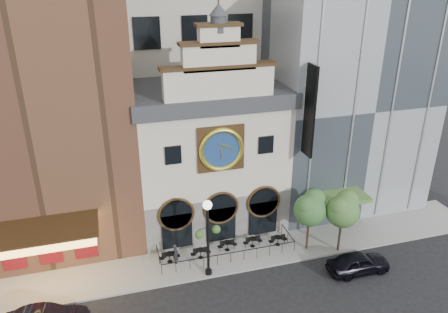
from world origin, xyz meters
name	(u,v)px	position (x,y,z in m)	size (l,w,h in m)	color
ground	(235,274)	(0.00, 0.00, 0.00)	(120.00, 120.00, 0.00)	black
sidewalk	(226,253)	(0.00, 2.50, 0.07)	(44.00, 5.00, 0.15)	gray
clock_building	(208,152)	(0.00, 7.82, 6.69)	(12.60, 8.78, 18.65)	#605E5B
theater_building	(33,88)	(-13.00, 9.96, 12.60)	(14.00, 15.60, 25.00)	brown
retail_building	(338,94)	(12.99, 9.99, 10.14)	(14.00, 14.40, 20.00)	gray
cafe_railing	(226,248)	(0.00, 2.50, 0.60)	(10.60, 2.60, 0.90)	black
bistro_0	(170,257)	(-4.47, 2.58, 0.61)	(1.58, 0.68, 0.90)	black
bistro_1	(201,253)	(-2.07, 2.42, 0.61)	(1.58, 0.68, 0.90)	black
bistro_2	(227,245)	(0.20, 2.80, 0.61)	(1.58, 0.68, 0.90)	black
bistro_3	(253,242)	(2.32, 2.72, 0.61)	(1.58, 0.68, 0.90)	black
bistro_4	(278,240)	(4.36, 2.35, 0.61)	(1.58, 0.68, 0.90)	black
car_right	(358,263)	(8.89, -2.26, 0.80)	(1.90, 4.71, 1.61)	black
pedestrian	(176,254)	(-4.03, 2.36, 0.97)	(0.60, 0.39, 1.64)	black
lamppost	(208,230)	(-1.96, 0.40, 3.97)	(1.94, 0.95, 6.17)	black
tree_left	(310,208)	(6.48, 1.35, 3.88)	(2.64, 2.54, 5.09)	#382619
tree_right	(343,209)	(8.79, 0.43, 3.92)	(2.67, 2.57, 5.14)	#382619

